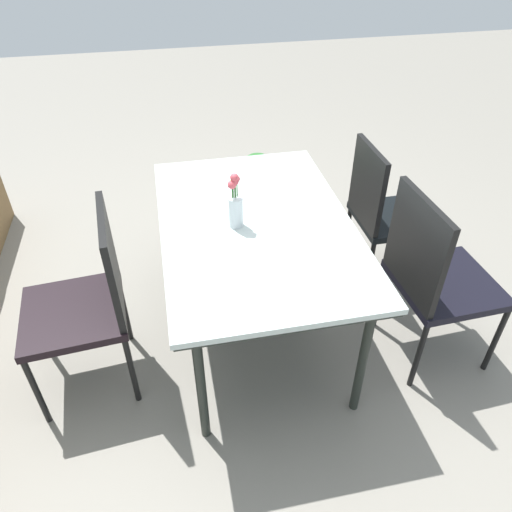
{
  "coord_description": "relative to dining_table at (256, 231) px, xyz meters",
  "views": [
    {
      "loc": [
        -1.8,
        0.3,
        2.03
      ],
      "look_at": [
        0.09,
        -0.09,
        0.52
      ],
      "focal_mm": 34.06,
      "sensor_mm": 36.0,
      "label": 1
    }
  ],
  "objects": [
    {
      "name": "ground_plane",
      "position": [
        -0.09,
        0.09,
        -0.68
      ],
      "size": [
        12.0,
        12.0,
        0.0
      ],
      "primitive_type": "plane",
      "color": "gray"
    },
    {
      "name": "dining_table",
      "position": [
        0.0,
        0.0,
        0.0
      ],
      "size": [
        1.4,
        0.91,
        0.73
      ],
      "color": "silver",
      "rests_on": "ground"
    },
    {
      "name": "chair_far_side",
      "position": [
        -0.15,
        0.81,
        -0.15
      ],
      "size": [
        0.5,
        0.5,
        0.94
      ],
      "rotation": [
        0.0,
        0.0,
        0.09
      ],
      "color": "black",
      "rests_on": "ground"
    },
    {
      "name": "chair_near_left",
      "position": [
        -0.32,
        -0.8,
        -0.14
      ],
      "size": [
        0.49,
        0.49,
        0.96
      ],
      "rotation": [
        0.0,
        0.0,
        3.18
      ],
      "color": "black",
      "rests_on": "ground"
    },
    {
      "name": "chair_near_right",
      "position": [
        0.31,
        -0.82,
        -0.17
      ],
      "size": [
        0.41,
        0.41,
        0.9
      ],
      "rotation": [
        0.0,
        0.0,
        3.15
      ],
      "color": "black",
      "rests_on": "ground"
    },
    {
      "name": "flower_vase",
      "position": [
        -0.0,
        0.1,
        0.16
      ],
      "size": [
        0.07,
        0.07,
        0.27
      ],
      "color": "silver",
      "rests_on": "dining_table"
    },
    {
      "name": "potted_plant",
      "position": [
        1.25,
        -0.27,
        -0.44
      ],
      "size": [
        0.29,
        0.29,
        0.45
      ],
      "color": "slate",
      "rests_on": "ground"
    }
  ]
}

